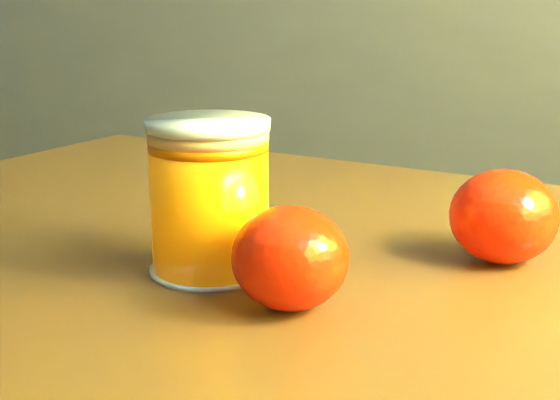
% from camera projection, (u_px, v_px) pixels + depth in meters
% --- Properties ---
extents(kitchen_counter, '(3.15, 0.60, 0.90)m').
position_uv_depth(kitchen_counter, '(132.00, 157.00, 2.05)').
color(kitchen_counter, '#4B4B50').
rests_on(kitchen_counter, ground).
extents(juice_glass, '(0.08, 0.08, 0.10)m').
position_uv_depth(juice_glass, '(210.00, 198.00, 0.49)').
color(juice_glass, orange).
rests_on(juice_glass, table).
extents(orange_front, '(0.08, 0.08, 0.06)m').
position_uv_depth(orange_front, '(290.00, 258.00, 0.44)').
color(orange_front, '#FF2205').
rests_on(orange_front, table).
extents(orange_back, '(0.09, 0.09, 0.06)m').
position_uv_depth(orange_back, '(503.00, 216.00, 0.51)').
color(orange_back, '#FF2205').
rests_on(orange_back, table).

